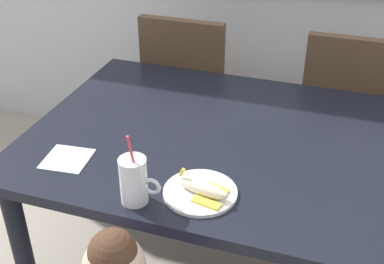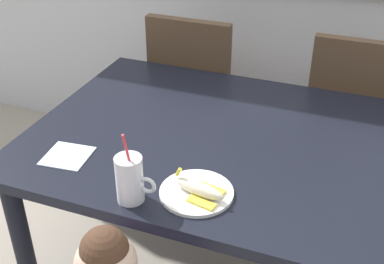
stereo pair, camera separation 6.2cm
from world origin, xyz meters
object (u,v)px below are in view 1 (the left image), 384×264
(paper_napkin, at_px, (67,159))
(dining_table, at_px, (226,157))
(peeled_banana, at_px, (204,189))
(dining_chair_left, at_px, (189,90))
(snack_plate, at_px, (200,192))
(dining_chair_right, at_px, (345,112))
(milk_cup, at_px, (134,183))

(paper_napkin, bearing_deg, dining_table, 33.60)
(dining_table, height_order, peeled_banana, peeled_banana)
(dining_chair_left, height_order, snack_plate, dining_chair_left)
(dining_chair_right, relative_size, peeled_banana, 5.47)
(milk_cup, relative_size, paper_napkin, 1.67)
(paper_napkin, bearing_deg, dining_chair_right, 49.64)
(dining_table, relative_size, dining_chair_left, 1.50)
(peeled_banana, bearing_deg, paper_napkin, 174.59)
(dining_chair_left, xyz_separation_m, paper_napkin, (-0.09, -1.02, 0.21))
(dining_table, height_order, snack_plate, snack_plate)
(dining_chair_left, height_order, milk_cup, milk_cup)
(snack_plate, bearing_deg, paper_napkin, 175.84)
(milk_cup, distance_m, paper_napkin, 0.34)
(dining_chair_left, xyz_separation_m, milk_cup, (0.22, -1.15, 0.27))
(paper_napkin, bearing_deg, dining_chair_left, 84.87)
(snack_plate, relative_size, paper_napkin, 1.53)
(milk_cup, height_order, paper_napkin, milk_cup)
(dining_table, bearing_deg, peeled_banana, -86.02)
(dining_table, xyz_separation_m, dining_chair_left, (-0.39, 0.71, -0.12))
(dining_chair_left, bearing_deg, dining_chair_right, -178.84)
(milk_cup, relative_size, snack_plate, 1.09)
(dining_chair_right, relative_size, snack_plate, 4.17)
(milk_cup, distance_m, snack_plate, 0.21)
(dining_chair_right, bearing_deg, dining_chair_left, 1.16)
(dining_chair_right, xyz_separation_m, paper_napkin, (-0.88, -1.04, 0.21))
(dining_chair_left, bearing_deg, dining_table, 118.58)
(milk_cup, xyz_separation_m, snack_plate, (0.18, 0.09, -0.06))
(snack_plate, distance_m, paper_napkin, 0.49)
(dining_table, distance_m, peeled_banana, 0.39)
(dining_table, relative_size, milk_cup, 5.76)
(milk_cup, bearing_deg, paper_napkin, 157.56)
(dining_chair_right, relative_size, milk_cup, 3.84)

